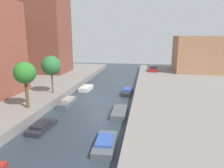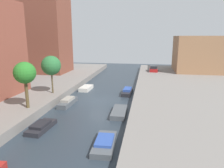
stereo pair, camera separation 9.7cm
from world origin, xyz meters
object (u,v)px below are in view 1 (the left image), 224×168
at_px(parked_car, 153,69).
at_px(moored_boat_left_3, 86,88).
at_px(street_tree_2, 51,66).
at_px(moored_boat_right_2, 119,112).
at_px(low_block_right, 197,54).
at_px(moored_boat_right_1, 105,143).
at_px(moored_boat_left_1, 42,127).
at_px(moored_boat_right_3, 127,91).
at_px(apartment_tower_far, 43,25).
at_px(moored_boat_left_2, 68,102).
at_px(street_tree_1, 25,73).

relative_size(parked_car, moored_boat_left_3, 1.19).
height_order(street_tree_2, moored_boat_left_3, street_tree_2).
xyz_separation_m(parked_car, moored_boat_right_2, (-4.57, -26.08, -1.29)).
distance_m(low_block_right, moored_boat_right_2, 31.69).
distance_m(street_tree_2, moored_boat_right_1, 15.99).
distance_m(moored_boat_left_1, moored_boat_right_1, 7.07).
bearing_deg(parked_car, moored_boat_left_1, -110.15).
bearing_deg(moored_boat_left_3, moored_boat_right_3, -10.11).
bearing_deg(moored_boat_right_2, low_block_right, 62.72).
distance_m(moored_boat_left_3, moored_boat_right_2, 12.49).
xyz_separation_m(moored_boat_right_1, moored_boat_right_2, (0.21, 7.42, -0.03)).
bearing_deg(low_block_right, apartment_tower_far, -168.78).
height_order(moored_boat_left_2, moored_boat_left_3, moored_boat_left_2).
bearing_deg(street_tree_1, apartment_tower_far, 112.09).
distance_m(moored_boat_left_2, moored_boat_right_1, 11.96).
bearing_deg(moored_boat_left_2, apartment_tower_far, 123.40).
height_order(apartment_tower_far, moored_boat_left_3, apartment_tower_far).
bearing_deg(moored_boat_left_3, moored_boat_right_2, -55.52).
xyz_separation_m(street_tree_2, moored_boat_left_3, (3.11, 6.13, -4.64)).
bearing_deg(apartment_tower_far, moored_boat_left_1, -64.36).
distance_m(parked_car, moored_boat_right_3, 17.68).
distance_m(parked_car, moored_boat_right_1, 33.87).
height_order(parked_car, moored_boat_right_3, parked_car).
height_order(moored_boat_left_2, moored_boat_right_1, moored_boat_left_2).
height_order(moored_boat_left_2, moored_boat_right_3, moored_boat_left_2).
relative_size(low_block_right, moored_boat_right_3, 2.39).
xyz_separation_m(moored_boat_left_3, moored_boat_right_2, (7.07, -10.30, -0.04)).
bearing_deg(moored_boat_left_1, moored_boat_right_2, 37.44).
height_order(street_tree_2, moored_boat_right_3, street_tree_2).
distance_m(parked_car, moored_boat_left_2, 26.60).
height_order(apartment_tower_far, moored_boat_left_1, apartment_tower_far).
relative_size(street_tree_1, moored_boat_right_1, 1.28).
distance_m(moored_boat_left_1, moored_boat_right_2, 8.76).
height_order(parked_car, moored_boat_left_1, parked_car).
distance_m(street_tree_1, moored_boat_right_1, 12.17).
height_order(low_block_right, parked_car, low_block_right).
bearing_deg(moored_boat_right_3, moored_boat_left_2, -137.24).
xyz_separation_m(apartment_tower_far, moored_boat_right_2, (19.64, -21.10, -11.14)).
relative_size(parked_car, moored_boat_left_1, 1.11).
height_order(low_block_right, moored_boat_left_2, low_block_right).
bearing_deg(moored_boat_left_2, moored_boat_right_1, -54.06).
distance_m(low_block_right, moored_boat_right_3, 24.07).
bearing_deg(moored_boat_right_2, moored_boat_right_3, 89.46).
bearing_deg(moored_boat_right_3, moored_boat_left_1, -116.14).
bearing_deg(moored_boat_left_1, apartment_tower_far, 115.64).
xyz_separation_m(street_tree_1, moored_boat_left_1, (3.22, -3.10, -4.65)).
distance_m(apartment_tower_far, street_tree_2, 20.44).
xyz_separation_m(street_tree_1, moored_boat_right_1, (9.97, -5.19, -4.66)).
bearing_deg(moored_boat_left_2, moored_boat_right_2, -17.39).
xyz_separation_m(parked_car, moored_boat_left_1, (-11.53, -31.41, -1.25)).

